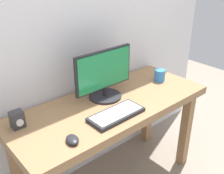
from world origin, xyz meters
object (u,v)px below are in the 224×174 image
at_px(coffee_mug, 160,75).
at_px(keyboard_primary, 116,114).
at_px(desk, 111,116).
at_px(audio_controller, 17,120).
at_px(monitor, 104,75).
at_px(mouse, 72,140).

bearing_deg(coffee_mug, keyboard_primary, -164.65).
relative_size(desk, audio_controller, 13.82).
height_order(desk, monitor, monitor).
xyz_separation_m(keyboard_primary, coffee_mug, (0.63, 0.17, 0.03)).
bearing_deg(monitor, desk, -101.39).
height_order(audio_controller, coffee_mug, audio_controller).
relative_size(keyboard_primary, coffee_mug, 3.91).
bearing_deg(coffee_mug, desk, -178.15).
relative_size(mouse, audio_controller, 0.93).
height_order(keyboard_primary, mouse, mouse).
bearing_deg(mouse, monitor, 46.10).
xyz_separation_m(audio_controller, coffee_mug, (1.16, -0.12, -0.01)).
distance_m(keyboard_primary, mouse, 0.36).
bearing_deg(monitor, audio_controller, 176.30).
relative_size(desk, coffee_mug, 15.36).
height_order(mouse, audio_controller, audio_controller).
relative_size(audio_controller, coffee_mug, 1.11).
distance_m(mouse, audio_controller, 0.38).
relative_size(monitor, mouse, 4.82).
relative_size(desk, monitor, 3.09).
relative_size(mouse, coffee_mug, 1.03).
distance_m(monitor, keyboard_primary, 0.32).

